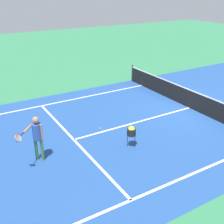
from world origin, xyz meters
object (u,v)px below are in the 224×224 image
Objects in this scene: net at (190,99)px; tennis_ball_mid_court at (100,128)px; player_near at (37,134)px; ball_hopper at (131,131)px.

tennis_ball_mid_court is (-0.28, -5.02, -0.46)m from net.
player_near is at bearing -84.93° from net.
net reaches higher than ball_hopper.
ball_hopper reaches higher than tennis_ball_mid_court.
tennis_ball_mid_court is at bearing 108.27° from player_near.
player_near is 25.66× the size of tennis_ball_mid_court.
player_near is 1.94× the size of ball_hopper.
net is at bearing 86.80° from tennis_ball_mid_court.
net is 5.05m from tennis_ball_mid_court.
player_near is 3.33m from tennis_ball_mid_court.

